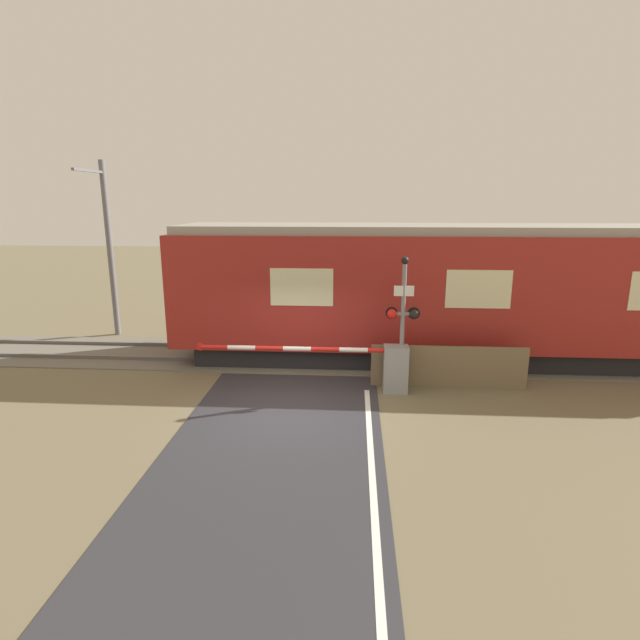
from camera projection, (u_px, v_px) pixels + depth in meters
The scene contains 7 objects.
ground_plane at pixel (288, 405), 11.71m from camera, with size 80.00×80.00×0.00m, color #6B6047.
track_bed at pixel (304, 356), 15.31m from camera, with size 36.00×3.20×0.13m.
train at pixel (465, 293), 14.52m from camera, with size 16.88×2.96×4.00m.
crossing_barrier at pixel (380, 366), 12.38m from camera, with size 5.31×0.44×1.19m.
signal_post at pixel (403, 316), 12.23m from camera, with size 0.84×0.26×3.37m.
catenary_pole at pixel (109, 246), 17.08m from camera, with size 0.20×1.90×5.98m.
roadside_fence at pixel (449, 367), 12.67m from camera, with size 3.93×0.06×1.10m.
Camera 1 is at (1.48, -10.84, 4.68)m, focal length 28.00 mm.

